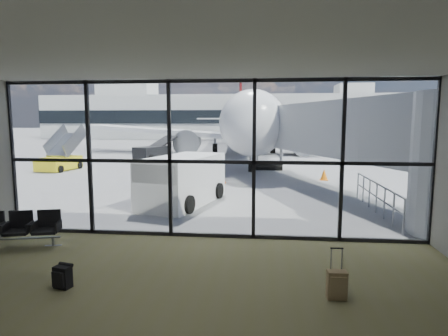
% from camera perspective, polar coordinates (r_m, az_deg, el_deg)
% --- Properties ---
extents(ground, '(220.00, 220.00, 0.00)m').
position_cam_1_polar(ground, '(50.54, 4.25, 3.42)').
color(ground, slate).
rests_on(ground, ground).
extents(lounge_shell, '(12.02, 8.01, 4.51)m').
position_cam_1_polar(lounge_shell, '(5.83, -8.34, 0.20)').
color(lounge_shell, '#666440').
rests_on(lounge_shell, ground).
extents(glass_curtain_wall, '(12.10, 0.12, 4.50)m').
position_cam_1_polar(glass_curtain_wall, '(10.57, -1.92, 1.21)').
color(glass_curtain_wall, white).
rests_on(glass_curtain_wall, ground).
extents(jet_bridge, '(8.00, 16.50, 4.33)m').
position_cam_1_polar(jet_bridge, '(17.84, 17.17, 5.01)').
color(jet_bridge, '#9DA0A2').
rests_on(jet_bridge, ground).
extents(apron_railing, '(0.06, 5.46, 1.11)m').
position_cam_1_polar(apron_railing, '(14.76, 22.23, -3.60)').
color(apron_railing, gray).
rests_on(apron_railing, ground).
extents(far_terminal, '(80.00, 12.20, 11.00)m').
position_cam_1_polar(far_terminal, '(72.42, 4.32, 7.90)').
color(far_terminal, beige).
rests_on(far_terminal, ground).
extents(tree_0, '(4.95, 4.95, 7.12)m').
position_cam_1_polar(tree_0, '(94.60, -23.73, 7.42)').
color(tree_0, '#382619').
rests_on(tree_0, ground).
extents(tree_1, '(5.61, 5.61, 8.07)m').
position_cam_1_polar(tree_1, '(91.81, -20.46, 7.98)').
color(tree_1, '#382619').
rests_on(tree_1, ground).
extents(tree_2, '(6.27, 6.27, 9.03)m').
position_cam_1_polar(tree_2, '(89.35, -16.98, 8.55)').
color(tree_2, '#382619').
rests_on(tree_2, ground).
extents(tree_3, '(4.95, 4.95, 7.12)m').
position_cam_1_polar(tree_3, '(87.19, -13.28, 7.90)').
color(tree_3, '#382619').
rests_on(tree_3, ground).
extents(tree_4, '(5.61, 5.61, 8.07)m').
position_cam_1_polar(tree_4, '(85.43, -9.45, 8.43)').
color(tree_4, '#382619').
rests_on(tree_4, ground).
extents(tree_5, '(6.27, 6.27, 9.03)m').
position_cam_1_polar(tree_5, '(84.07, -5.46, 8.93)').
color(tree_5, '#382619').
rests_on(tree_5, ground).
extents(seating_row, '(2.13, 1.05, 0.94)m').
position_cam_1_polar(seating_row, '(11.53, -28.72, -7.90)').
color(seating_row, gray).
rests_on(seating_row, ground).
extents(backpack, '(0.37, 0.36, 0.50)m').
position_cam_1_polar(backpack, '(8.47, -23.42, -14.99)').
color(backpack, black).
rests_on(backpack, ground).
extents(suitcase, '(0.37, 0.28, 0.98)m').
position_cam_1_polar(suitcase, '(7.66, 16.82, -16.65)').
color(suitcase, olive).
rests_on(suitcase, ground).
extents(airliner, '(34.42, 39.95, 10.29)m').
position_cam_1_polar(airliner, '(39.72, 3.03, 6.92)').
color(airliner, white).
rests_on(airliner, ground).
extents(service_van, '(3.03, 4.78, 1.93)m').
position_cam_1_polar(service_van, '(15.14, -6.49, -1.80)').
color(service_van, silver).
rests_on(service_van, ground).
extents(belt_loader, '(3.10, 4.54, 2.00)m').
position_cam_1_polar(belt_loader, '(32.70, -10.70, 2.41)').
color(belt_loader, black).
rests_on(belt_loader, ground).
extents(mobile_stairs, '(2.19, 3.69, 2.47)m').
position_cam_1_polar(mobile_stairs, '(27.87, -23.72, 0.94)').
color(mobile_stairs, yellow).
rests_on(mobile_stairs, ground).
extents(traffic_cone_a, '(0.36, 0.36, 0.51)m').
position_cam_1_polar(traffic_cone_a, '(20.24, -0.21, -1.60)').
color(traffic_cone_a, '#DE5F0B').
rests_on(traffic_cone_a, ground).
extents(traffic_cone_b, '(0.38, 0.38, 0.54)m').
position_cam_1_polar(traffic_cone_b, '(25.22, -1.80, 0.18)').
color(traffic_cone_b, '#FF410D').
rests_on(traffic_cone_b, ground).
extents(traffic_cone_c, '(0.44, 0.44, 0.64)m').
position_cam_1_polar(traffic_cone_c, '(21.95, 14.99, -1.00)').
color(traffic_cone_c, orange).
rests_on(traffic_cone_c, ground).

